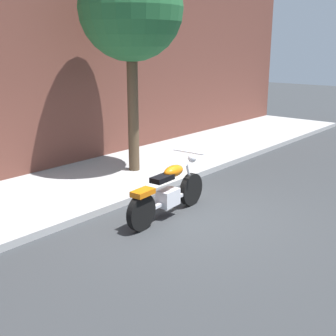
{
  "coord_description": "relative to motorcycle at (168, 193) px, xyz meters",
  "views": [
    {
      "loc": [
        -6.18,
        -4.86,
        3.19
      ],
      "look_at": [
        -0.2,
        0.21,
        0.98
      ],
      "focal_mm": 46.44,
      "sensor_mm": 36.0,
      "label": 1
    }
  ],
  "objects": [
    {
      "name": "ground_plane",
      "position": [
        0.2,
        -0.22,
        -0.48
      ],
      "size": [
        60.0,
        60.0,
        0.0
      ],
      "primitive_type": "plane",
      "color": "#303335"
    },
    {
      "name": "motorcycle",
      "position": [
        0.0,
        0.0,
        0.0
      ],
      "size": [
        2.27,
        0.7,
        1.17
      ],
      "color": "black",
      "rests_on": "ground"
    },
    {
      "name": "sidewalk",
      "position": [
        0.2,
        2.61,
        -0.41
      ],
      "size": [
        23.34,
        3.14,
        0.14
      ],
      "primitive_type": "cube",
      "color": "#A0A0A0",
      "rests_on": "ground"
    },
    {
      "name": "building_facade",
      "position": [
        0.2,
        4.43,
        3.3
      ],
      "size": [
        23.34,
        0.5,
        7.56
      ],
      "primitive_type": "cube",
      "color": "brown",
      "rests_on": "ground"
    },
    {
      "name": "street_tree",
      "position": [
        1.58,
        2.46,
        3.52
      ],
      "size": [
        2.46,
        2.46,
        5.27
      ],
      "color": "#4F3D2A",
      "rests_on": "ground"
    }
  ]
}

